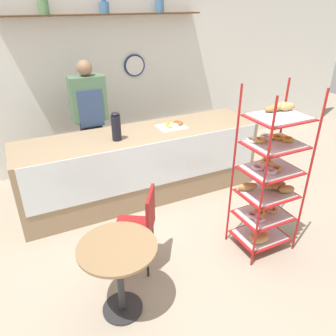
{
  "coord_description": "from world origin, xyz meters",
  "views": [
    {
      "loc": [
        -1.4,
        -2.44,
        2.45
      ],
      "look_at": [
        0.0,
        0.43,
        0.78
      ],
      "focal_mm": 35.0,
      "sensor_mm": 36.0,
      "label": 1
    }
  ],
  "objects": [
    {
      "name": "ground_plane",
      "position": [
        0.0,
        0.0,
        0.0
      ],
      "size": [
        14.0,
        14.0,
        0.0
      ],
      "primitive_type": "plane",
      "color": "gray"
    },
    {
      "name": "back_wall",
      "position": [
        0.0,
        2.54,
        1.36
      ],
      "size": [
        10.0,
        0.3,
        2.7
      ],
      "color": "white",
      "rests_on": "ground_plane"
    },
    {
      "name": "display_counter",
      "position": [
        0.0,
        1.23,
        0.46
      ],
      "size": [
        3.16,
        0.79,
        0.92
      ],
      "color": "#937A5B",
      "rests_on": "ground_plane"
    },
    {
      "name": "pastry_rack",
      "position": [
        0.77,
        -0.31,
        0.82
      ],
      "size": [
        0.59,
        0.47,
        1.77
      ],
      "color": "#A51919",
      "rests_on": "ground_plane"
    },
    {
      "name": "person_worker",
      "position": [
        -0.5,
        1.81,
        0.97
      ],
      "size": [
        0.45,
        0.23,
        1.77
      ],
      "color": "#282833",
      "rests_on": "ground_plane"
    },
    {
      "name": "cafe_table",
      "position": [
        -0.89,
        -0.47,
        0.53
      ],
      "size": [
        0.64,
        0.64,
        0.72
      ],
      "color": "#262628",
      "rests_on": "ground_plane"
    },
    {
      "name": "cafe_chair",
      "position": [
        -0.51,
        -0.04,
        0.53
      ],
      "size": [
        0.52,
        0.52,
        0.86
      ],
      "rotation": [
        0.0,
        0.0,
        4.15
      ],
      "color": "black",
      "rests_on": "ground_plane"
    },
    {
      "name": "coffee_carafe",
      "position": [
        -0.35,
        1.13,
        1.09
      ],
      "size": [
        0.11,
        0.11,
        0.35
      ],
      "color": "black",
      "rests_on": "display_counter"
    },
    {
      "name": "donut_tray_counter",
      "position": [
        0.47,
        1.24,
        0.94
      ],
      "size": [
        0.36,
        0.3,
        0.05
      ],
      "color": "white",
      "rests_on": "display_counter"
    }
  ]
}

